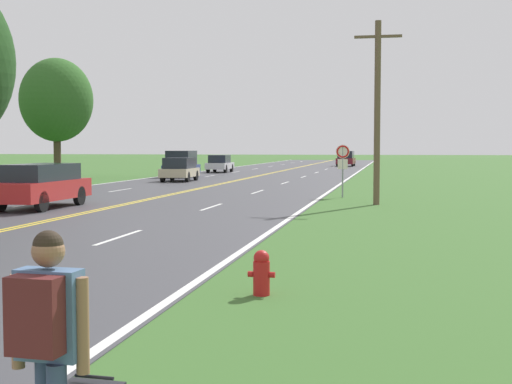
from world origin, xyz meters
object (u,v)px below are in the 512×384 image
object	(u,v)px
fire_hydrant	(261,272)
car_champagne_hatchback_mid_near	(180,169)
hitchhiker_person	(46,329)
car_dark_blue_van_mid_far	(182,164)
traffic_sign	(343,158)
car_red_suv_approaching	(41,184)
car_silver_sedan_receding	(220,163)
car_maroon_van_distant	(346,158)
tree_mid_treeline	(56,100)

from	to	relation	value
fire_hydrant	car_champagne_hatchback_mid_near	bearing A→B (deg)	109.12
hitchhiker_person	car_dark_blue_van_mid_far	distance (m)	47.65
fire_hydrant	traffic_sign	size ratio (longest dim) A/B	0.29
car_dark_blue_van_mid_far	car_champagne_hatchback_mid_near	bearing A→B (deg)	-166.72
car_red_suv_approaching	car_silver_sedan_receding	world-z (taller)	car_red_suv_approaching
fire_hydrant	car_dark_blue_van_mid_far	distance (m)	41.88
car_dark_blue_van_mid_far	car_maroon_van_distant	world-z (taller)	car_dark_blue_van_mid_far
tree_mid_treeline	car_silver_sedan_receding	world-z (taller)	tree_mid_treeline
fire_hydrant	car_silver_sedan_receding	size ratio (longest dim) A/B	0.16
car_red_suv_approaching	car_dark_blue_van_mid_far	bearing A→B (deg)	5.36
traffic_sign	car_red_suv_approaching	xyz separation A→B (m)	(-10.32, -7.71, -0.87)
tree_mid_treeline	car_red_suv_approaching	xyz separation A→B (m)	(10.96, -23.16, -4.64)
car_dark_blue_van_mid_far	car_maroon_van_distant	size ratio (longest dim) A/B	0.88
tree_mid_treeline	car_red_suv_approaching	world-z (taller)	tree_mid_treeline
fire_hydrant	car_dark_blue_van_mid_far	xyz separation A→B (m)	(-13.38, 39.68, 0.65)
hitchhiker_person	car_maroon_van_distant	distance (m)	77.82
hitchhiker_person	car_dark_blue_van_mid_far	world-z (taller)	car_dark_blue_van_mid_far
traffic_sign	car_maroon_van_distant	distance (m)	50.66
hitchhiker_person	car_dark_blue_van_mid_far	bearing A→B (deg)	19.32
car_red_suv_approaching	car_champagne_hatchback_mid_near	bearing A→B (deg)	2.42
traffic_sign	car_dark_blue_van_mid_far	world-z (taller)	traffic_sign
car_champagne_hatchback_mid_near	car_silver_sedan_receding	world-z (taller)	car_champagne_hatchback_mid_near
hitchhiker_person	traffic_sign	bearing A→B (deg)	3.38
car_maroon_van_distant	car_champagne_hatchback_mid_near	bearing A→B (deg)	-11.32
car_champagne_hatchback_mid_near	car_maroon_van_distant	xyz separation A→B (m)	(8.15, 37.84, 0.09)
tree_mid_treeline	car_champagne_hatchback_mid_near	size ratio (longest dim) A/B	2.19
car_maroon_van_distant	fire_hydrant	bearing A→B (deg)	3.68
fire_hydrant	car_dark_blue_van_mid_far	world-z (taller)	car_dark_blue_van_mid_far
car_red_suv_approaching	hitchhiker_person	bearing A→B (deg)	-152.73
car_champagne_hatchback_mid_near	fire_hydrant	bearing A→B (deg)	-163.71
car_champagne_hatchback_mid_near	car_silver_sedan_receding	xyz separation A→B (m)	(-1.29, 15.97, -0.03)
hitchhiker_person	car_champagne_hatchback_mid_near	size ratio (longest dim) A/B	0.43
car_dark_blue_van_mid_far	car_silver_sedan_receding	world-z (taller)	car_dark_blue_van_mid_far
fire_hydrant	tree_mid_treeline	bearing A→B (deg)	120.59
car_champagne_hatchback_mid_near	car_silver_sedan_receding	size ratio (longest dim) A/B	0.93
fire_hydrant	traffic_sign	bearing A→B (deg)	90.82
fire_hydrant	car_silver_sedan_receding	world-z (taller)	car_silver_sedan_receding
hitchhiker_person	car_red_suv_approaching	world-z (taller)	hitchhiker_person
fire_hydrant	car_champagne_hatchback_mid_near	size ratio (longest dim) A/B	0.18
car_red_suv_approaching	car_silver_sedan_receding	size ratio (longest dim) A/B	1.18
fire_hydrant	traffic_sign	distance (m)	21.12
fire_hydrant	car_maroon_van_distant	xyz separation A→B (m)	(-3.56, 71.62, 0.56)
fire_hydrant	traffic_sign	world-z (taller)	traffic_sign
car_red_suv_approaching	tree_mid_treeline	bearing A→B (deg)	24.71
car_silver_sedan_receding	fire_hydrant	bearing A→B (deg)	-166.64
hitchhiker_person	car_silver_sedan_receding	size ratio (longest dim) A/B	0.41
car_maroon_van_distant	car_dark_blue_van_mid_far	bearing A→B (deg)	-16.27
tree_mid_treeline	car_red_suv_approaching	bearing A→B (deg)	-64.66
fire_hydrant	hitchhiker_person	bearing A→B (deg)	-92.83
hitchhiker_person	car_red_suv_approaching	size ratio (longest dim) A/B	0.34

